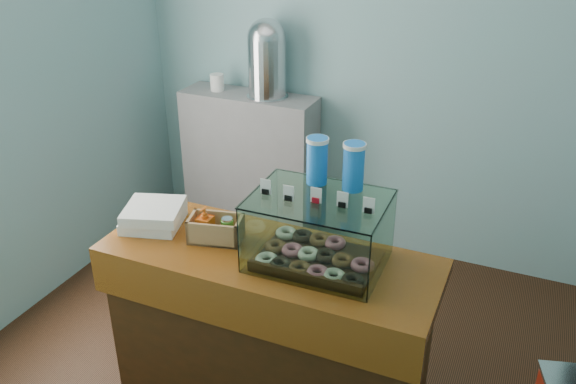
% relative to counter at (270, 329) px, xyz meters
% --- Properties ---
extents(ground, '(3.50, 3.50, 0.00)m').
position_rel_counter_xyz_m(ground, '(0.00, 0.25, -0.46)').
color(ground, black).
rests_on(ground, ground).
extents(room_shell, '(3.54, 3.04, 2.82)m').
position_rel_counter_xyz_m(room_shell, '(0.03, 0.26, 1.25)').
color(room_shell, '#7DB6B6').
rests_on(room_shell, ground).
extents(counter, '(1.60, 0.60, 0.90)m').
position_rel_counter_xyz_m(counter, '(0.00, 0.00, 0.00)').
color(counter, '#3F1F0C').
rests_on(counter, ground).
extents(back_shelf, '(1.00, 0.32, 1.10)m').
position_rel_counter_xyz_m(back_shelf, '(-0.90, 1.57, 0.09)').
color(back_shelf, gray).
rests_on(back_shelf, ground).
extents(display_case, '(0.61, 0.45, 0.54)m').
position_rel_counter_xyz_m(display_case, '(0.23, 0.06, 0.61)').
color(display_case, black).
rests_on(display_case, counter).
extents(condiment_crate, '(0.28, 0.21, 0.17)m').
position_rel_counter_xyz_m(condiment_crate, '(-0.29, 0.02, 0.50)').
color(condiment_crate, tan).
rests_on(condiment_crate, counter).
extents(pastry_boxes, '(0.36, 0.35, 0.11)m').
position_rel_counter_xyz_m(pastry_boxes, '(-0.64, 0.02, 0.50)').
color(pastry_boxes, white).
rests_on(pastry_boxes, counter).
extents(coffee_urn, '(0.30, 0.30, 0.55)m').
position_rel_counter_xyz_m(coffee_urn, '(-0.75, 1.58, 0.93)').
color(coffee_urn, silver).
rests_on(coffee_urn, back_shelf).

